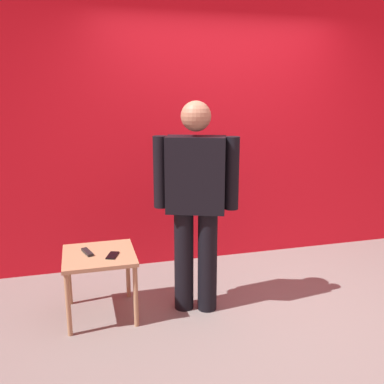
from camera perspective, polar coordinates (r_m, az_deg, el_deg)
ground_plane at (r=3.51m, az=11.26°, el=-16.91°), size 12.00×12.00×0.00m
back_wall_red at (r=4.40m, az=3.54°, el=10.89°), size 4.99×0.12×3.12m
standing_person at (r=3.31m, az=0.51°, el=-0.77°), size 0.66×0.37×1.69m
side_table at (r=3.44m, az=-12.34°, el=-9.20°), size 0.55×0.55×0.52m
cell_phone at (r=3.35m, az=-10.63°, el=-8.37°), size 0.12×0.16×0.01m
tv_remote at (r=3.44m, az=-13.89°, el=-7.84°), size 0.09×0.18×0.02m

